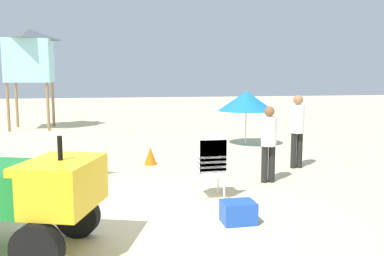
{
  "coord_description": "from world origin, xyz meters",
  "views": [
    {
      "loc": [
        -0.35,
        -5.95,
        2.19
      ],
      "look_at": [
        1.4,
        2.58,
        1.1
      ],
      "focal_mm": 37.19,
      "sensor_mm": 36.0,
      "label": 1
    }
  ],
  "objects": [
    {
      "name": "lifeguard_near_left",
      "position": [
        4.1,
        2.93,
        1.04
      ],
      "size": [
        0.32,
        0.32,
        1.8
      ],
      "color": "black",
      "rests_on": "ground"
    },
    {
      "name": "stacked_plastic_chairs",
      "position": [
        1.42,
        0.9,
        0.7
      ],
      "size": [
        0.48,
        0.48,
        1.2
      ],
      "color": "white",
      "rests_on": "ground"
    },
    {
      "name": "lifeguard_near_center",
      "position": [
        2.89,
        1.79,
        0.92
      ],
      "size": [
        0.32,
        0.32,
        1.62
      ],
      "color": "black",
      "rests_on": "ground"
    },
    {
      "name": "traffic_cone_far",
      "position": [
        0.62,
        4.03,
        0.23
      ],
      "size": [
        0.32,
        0.32,
        0.46
      ],
      "primitive_type": "cone",
      "color": "orange",
      "rests_on": "ground"
    },
    {
      "name": "cooler_box",
      "position": [
        1.52,
        -0.36,
        0.17
      ],
      "size": [
        0.5,
        0.39,
        0.33
      ],
      "primitive_type": "cube",
      "color": "blue",
      "rests_on": "ground"
    },
    {
      "name": "beach_umbrella_left",
      "position": [
        4.0,
        6.4,
        1.46
      ],
      "size": [
        1.86,
        1.86,
        1.78
      ],
      "color": "beige",
      "rests_on": "ground"
    },
    {
      "name": "lifeguard_tower",
      "position": [
        -3.69,
        12.31,
        3.15
      ],
      "size": [
        1.98,
        1.98,
        4.27
      ],
      "color": "olive",
      "rests_on": "ground"
    },
    {
      "name": "utility_cart",
      "position": [
        -1.73,
        -0.68,
        0.78
      ],
      "size": [
        2.8,
        2.0,
        1.5
      ],
      "color": "#197A2D",
      "rests_on": "ground"
    },
    {
      "name": "surfboard_pile",
      "position": [
        -1.6,
        3.07,
        0.24
      ],
      "size": [
        2.35,
        0.76,
        0.48
      ],
      "color": "#268CCC",
      "rests_on": "ground"
    },
    {
      "name": "ground",
      "position": [
        0.0,
        0.0,
        0.0
      ],
      "size": [
        80.0,
        80.0,
        0.0
      ],
      "primitive_type": "plane",
      "color": "beige"
    }
  ]
}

